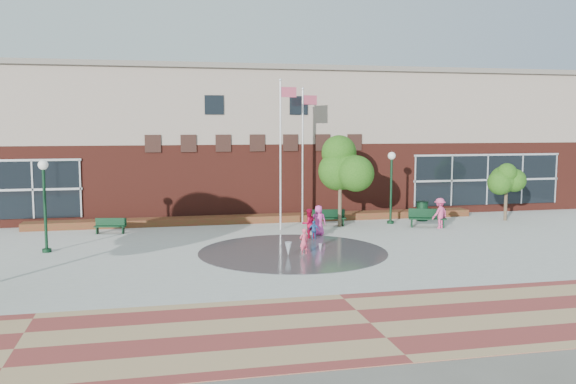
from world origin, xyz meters
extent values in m
plane|color=#666056|center=(0.00, 0.00, 0.00)|extent=(120.00, 120.00, 0.00)
cube|color=#A8A8A0|center=(0.00, 4.00, 0.00)|extent=(46.00, 18.00, 0.01)
cube|color=maroon|center=(0.00, -7.00, 0.00)|extent=(46.00, 6.00, 0.01)
cylinder|color=#383A3D|center=(0.00, 3.00, 0.00)|extent=(8.40, 8.40, 0.01)
cube|color=#592119|center=(0.00, 17.50, 2.25)|extent=(44.00, 10.00, 4.50)
cube|color=gray|center=(0.00, 17.50, 6.75)|extent=(44.00, 10.00, 4.50)
cube|color=slate|center=(0.00, 17.50, 9.05)|extent=(44.40, 10.40, 0.30)
cube|color=black|center=(15.00, 12.48, 2.11)|extent=(10.00, 0.12, 3.19)
cube|color=black|center=(-2.50, 12.48, 6.79)|extent=(1.10, 0.10, 1.10)
cube|color=black|center=(2.50, 12.48, 6.79)|extent=(1.10, 0.10, 1.10)
cube|color=maroon|center=(0.00, 11.60, 0.00)|extent=(26.00, 1.20, 0.40)
cylinder|color=white|center=(0.64, 8.81, 3.98)|extent=(0.10, 0.10, 7.95)
sphere|color=white|center=(0.64, 8.81, 8.00)|extent=(0.16, 0.16, 0.16)
cube|color=#A73D53|center=(1.08, 8.82, 7.37)|extent=(0.87, 0.04, 0.53)
cylinder|color=white|center=(2.39, 11.00, 3.82)|extent=(0.10, 0.10, 7.64)
sphere|color=white|center=(2.39, 11.00, 7.69)|extent=(0.16, 0.16, 0.16)
cube|color=#A73D53|center=(2.82, 11.07, 7.06)|extent=(0.87, 0.17, 0.54)
cylinder|color=black|center=(-10.70, 5.30, 1.86)|extent=(0.13, 0.13, 3.71)
cylinder|color=black|center=(-10.70, 5.30, 0.09)|extent=(0.39, 0.39, 0.17)
sphere|color=silver|center=(-10.70, 5.30, 3.91)|extent=(0.44, 0.44, 0.44)
cylinder|color=black|center=(7.21, 9.45, 1.85)|extent=(0.13, 0.13, 3.71)
cylinder|color=black|center=(7.21, 9.45, 0.09)|extent=(0.39, 0.39, 0.17)
sphere|color=silver|center=(7.21, 9.45, 3.91)|extent=(0.44, 0.44, 0.44)
cube|color=black|center=(-8.27, 9.53, 0.40)|extent=(1.66, 0.74, 0.05)
cube|color=black|center=(-8.23, 9.72, 0.61)|extent=(1.59, 0.34, 0.40)
cube|color=black|center=(3.53, 9.38, 0.46)|extent=(1.90, 0.73, 0.06)
cube|color=black|center=(3.56, 9.60, 0.70)|extent=(1.84, 0.27, 0.46)
cube|color=black|center=(8.71, 7.81, 0.51)|extent=(2.10, 1.20, 0.07)
cube|color=black|center=(8.79, 8.05, 0.77)|extent=(1.94, 0.72, 0.51)
cylinder|color=black|center=(9.44, 10.07, 0.55)|extent=(0.66, 0.66, 1.11)
cylinder|color=black|center=(9.44, 10.07, 1.13)|extent=(0.71, 0.71, 0.07)
cylinder|color=#483829|center=(4.06, 9.09, 1.48)|extent=(0.20, 0.20, 2.95)
cylinder|color=#483829|center=(14.28, 9.08, 1.09)|extent=(0.19, 0.19, 2.19)
cone|color=white|center=(-0.40, 2.14, 0.00)|extent=(0.31, 0.31, 0.61)
cone|color=white|center=(1.16, 2.59, 0.00)|extent=(0.17, 0.17, 0.39)
imported|color=#E44463|center=(0.35, 2.39, 0.58)|extent=(0.50, 0.42, 1.17)
imported|color=#AB082D|center=(1.50, 6.07, 0.75)|extent=(0.86, 0.75, 1.50)
imported|color=#DB3DA1|center=(2.21, 6.79, 0.78)|extent=(0.82, 0.59, 1.56)
imported|color=#295CA5|center=(1.69, 5.69, 0.48)|extent=(0.61, 0.49, 0.97)
imported|color=#DD447B|center=(9.24, 7.41, 0.84)|extent=(1.25, 1.01, 1.68)
camera|label=1|loc=(-5.91, -22.98, 5.66)|focal=38.00mm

